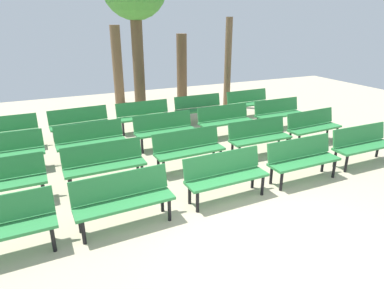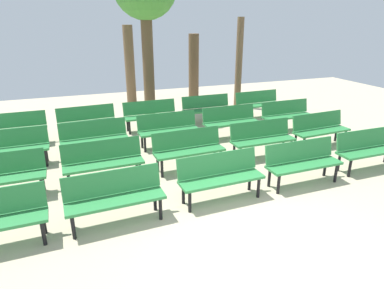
# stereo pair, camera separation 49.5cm
# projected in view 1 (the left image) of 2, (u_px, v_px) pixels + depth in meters

# --- Properties ---
(ground_plane) EXTENTS (24.02, 24.02, 0.00)m
(ground_plane) POSITION_uv_depth(u_px,v_px,m) (277.00, 244.00, 5.08)
(ground_plane) COLOR #BCAD8E
(bench_r0_c1) EXTENTS (1.62, 0.55, 0.87)m
(bench_r0_c1) POSITION_uv_depth(u_px,v_px,m) (123.00, 197.00, 5.42)
(bench_r0_c1) COLOR #2D8442
(bench_r0_c1) RESTS_ON ground_plane
(bench_r0_c2) EXTENTS (1.61, 0.53, 0.87)m
(bench_r0_c2) POSITION_uv_depth(u_px,v_px,m) (225.00, 173.00, 6.24)
(bench_r0_c2) COLOR #2D8442
(bench_r0_c2) RESTS_ON ground_plane
(bench_r0_c3) EXTENTS (1.60, 0.49, 0.87)m
(bench_r0_c3) POSITION_uv_depth(u_px,v_px,m) (302.00, 157.00, 6.97)
(bench_r0_c3) COLOR #2D8442
(bench_r0_c3) RESTS_ON ground_plane
(bench_r0_c4) EXTENTS (1.60, 0.48, 0.87)m
(bench_r0_c4) POSITION_uv_depth(u_px,v_px,m) (362.00, 143.00, 7.77)
(bench_r0_c4) COLOR #2D8442
(bench_r0_c4) RESTS_ON ground_plane
(bench_r1_c1) EXTENTS (1.61, 0.52, 0.87)m
(bench_r1_c1) POSITION_uv_depth(u_px,v_px,m) (104.00, 162.00, 6.73)
(bench_r1_c1) COLOR #2D8442
(bench_r1_c1) RESTS_ON ground_plane
(bench_r1_c2) EXTENTS (1.62, 0.54, 0.87)m
(bench_r1_c2) POSITION_uv_depth(u_px,v_px,m) (189.00, 147.00, 7.50)
(bench_r1_c2) COLOR #2D8442
(bench_r1_c2) RESTS_ON ground_plane
(bench_r1_c3) EXTENTS (1.60, 0.48, 0.87)m
(bench_r1_c3) POSITION_uv_depth(u_px,v_px,m) (259.00, 135.00, 8.28)
(bench_r1_c3) COLOR #2D8442
(bench_r1_c3) RESTS_ON ground_plane
(bench_r1_c4) EXTENTS (1.62, 0.57, 0.87)m
(bench_r1_c4) POSITION_uv_depth(u_px,v_px,m) (313.00, 125.00, 9.06)
(bench_r1_c4) COLOR #2D8442
(bench_r1_c4) RESTS_ON ground_plane
(bench_r2_c0) EXTENTS (1.60, 0.50, 0.87)m
(bench_r2_c0) POSITION_uv_depth(u_px,v_px,m) (5.00, 151.00, 7.29)
(bench_r2_c0) COLOR #2D8442
(bench_r2_c0) RESTS_ON ground_plane
(bench_r2_c1) EXTENTS (1.62, 0.54, 0.87)m
(bench_r2_c1) POSITION_uv_depth(u_px,v_px,m) (91.00, 139.00, 8.02)
(bench_r2_c1) COLOR #2D8442
(bench_r2_c1) RESTS_ON ground_plane
(bench_r2_c2) EXTENTS (1.61, 0.51, 0.87)m
(bench_r2_c2) POSITION_uv_depth(u_px,v_px,m) (164.00, 128.00, 8.81)
(bench_r2_c2) COLOR #2D8442
(bench_r2_c2) RESTS_ON ground_plane
(bench_r2_c3) EXTENTS (1.61, 0.50, 0.87)m
(bench_r2_c3) POSITION_uv_depth(u_px,v_px,m) (225.00, 119.00, 9.61)
(bench_r2_c3) COLOR #2D8442
(bench_r2_c3) RESTS_ON ground_plane
(bench_r2_c4) EXTENTS (1.60, 0.50, 0.87)m
(bench_r2_c4) POSITION_uv_depth(u_px,v_px,m) (278.00, 112.00, 10.34)
(bench_r2_c4) COLOR #2D8442
(bench_r2_c4) RESTS_ON ground_plane
(bench_r3_c0) EXTENTS (1.60, 0.48, 0.87)m
(bench_r3_c0) POSITION_uv_depth(u_px,v_px,m) (4.00, 131.00, 8.55)
(bench_r3_c0) COLOR #2D8442
(bench_r3_c0) RESTS_ON ground_plane
(bench_r3_c1) EXTENTS (1.62, 0.57, 0.87)m
(bench_r3_c1) POSITION_uv_depth(u_px,v_px,m) (80.00, 122.00, 9.33)
(bench_r3_c1) COLOR #2D8442
(bench_r3_c1) RESTS_ON ground_plane
(bench_r3_c2) EXTENTS (1.60, 0.49, 0.87)m
(bench_r3_c2) POSITION_uv_depth(u_px,v_px,m) (144.00, 114.00, 10.06)
(bench_r3_c2) COLOR #2D8442
(bench_r3_c2) RESTS_ON ground_plane
(bench_r3_c3) EXTENTS (1.60, 0.48, 0.87)m
(bench_r3_c3) POSITION_uv_depth(u_px,v_px,m) (199.00, 107.00, 10.88)
(bench_r3_c3) COLOR #2D8442
(bench_r3_c3) RESTS_ON ground_plane
(bench_r3_c4) EXTENTS (1.62, 0.54, 0.87)m
(bench_r3_c4) POSITION_uv_depth(u_px,v_px,m) (249.00, 101.00, 11.63)
(bench_r3_c4) COLOR #2D8442
(bench_r3_c4) RESTS_ON ground_plane
(tree_0) EXTENTS (0.38, 0.38, 2.98)m
(tree_0) POSITION_uv_depth(u_px,v_px,m) (117.00, 65.00, 13.01)
(tree_0) COLOR brown
(tree_0) RESTS_ON ground_plane
(tree_1) EXTENTS (0.42, 0.42, 2.63)m
(tree_1) POSITION_uv_depth(u_px,v_px,m) (182.00, 67.00, 13.77)
(tree_1) COLOR brown
(tree_1) RESTS_ON ground_plane
(tree_3) EXTENTS (0.25, 0.25, 3.26)m
(tree_3) POSITION_uv_depth(u_px,v_px,m) (228.00, 63.00, 12.48)
(tree_3) COLOR brown
(tree_3) RESTS_ON ground_plane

